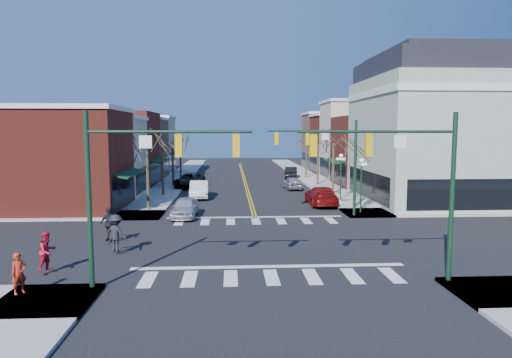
{
  "coord_description": "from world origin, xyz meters",
  "views": [
    {
      "loc": [
        -1.77,
        -25.64,
        6.46
      ],
      "look_at": [
        0.12,
        8.36,
        2.8
      ],
      "focal_mm": 32.0,
      "sensor_mm": 36.0,
      "label": 1
    }
  ],
  "objects": [
    {
      "name": "tree_right_a",
      "position": [
        8.4,
        11.0,
        2.31
      ],
      "size": [
        0.24,
        0.24,
        4.62
      ],
      "primitive_type": "cylinder",
      "color": "#382B21",
      "rests_on": "ground"
    },
    {
      "name": "bldg_left_tan",
      "position": [
        -15.5,
        35.75,
        3.9
      ],
      "size": [
        10.0,
        7.5,
        7.8
      ],
      "primitive_type": "cube",
      "color": "#88634B",
      "rests_on": "ground"
    },
    {
      "name": "tree_right_b",
      "position": [
        8.4,
        19.0,
        2.59
      ],
      "size": [
        0.24,
        0.24,
        5.18
      ],
      "primitive_type": "cylinder",
      "color": "#382B21",
      "rests_on": "ground"
    },
    {
      "name": "traffic_mast_near_left",
      "position": [
        -5.55,
        -7.4,
        4.71
      ],
      "size": [
        6.6,
        0.28,
        7.2
      ],
      "color": "#14331E",
      "rests_on": "ground"
    },
    {
      "name": "ground",
      "position": [
        0.0,
        0.0,
        0.0
      ],
      "size": [
        160.0,
        160.0,
        0.0
      ],
      "primitive_type": "plane",
      "color": "black",
      "rests_on": "ground"
    },
    {
      "name": "sidewalk_right",
      "position": [
        8.75,
        20.0,
        0.07
      ],
      "size": [
        3.5,
        70.0,
        0.15
      ],
      "primitive_type": "cube",
      "color": "#9E9B93",
      "rests_on": "ground"
    },
    {
      "name": "bldg_left_brick_b",
      "position": [
        -15.5,
        27.5,
        4.25
      ],
      "size": [
        10.0,
        9.0,
        8.5
      ],
      "primitive_type": "cube",
      "color": "maroon",
      "rests_on": "ground"
    },
    {
      "name": "car_left_far",
      "position": [
        -6.4,
        25.8,
        0.81
      ],
      "size": [
        3.42,
        6.13,
        1.62
      ],
      "primitive_type": "imported",
      "rotation": [
        0.0,
        0.0,
        -0.13
      ],
      "color": "black",
      "rests_on": "ground"
    },
    {
      "name": "car_right_mid",
      "position": [
        4.94,
        23.64,
        0.71
      ],
      "size": [
        1.96,
        4.27,
        1.42
      ],
      "primitive_type": "imported",
      "rotation": [
        0.0,
        0.0,
        3.21
      ],
      "color": "#B1B2B6",
      "rests_on": "ground"
    },
    {
      "name": "bldg_right_tan",
      "position": [
        15.5,
        49.0,
        4.5
      ],
      "size": [
        10.0,
        8.0,
        9.0
      ],
      "primitive_type": "cube",
      "color": "#88634B",
      "rests_on": "ground"
    },
    {
      "name": "traffic_mast_far_right",
      "position": [
        5.55,
        7.4,
        4.71
      ],
      "size": [
        6.6,
        0.28,
        7.2
      ],
      "color": "#14331E",
      "rests_on": "ground"
    },
    {
      "name": "bldg_left_brick_a",
      "position": [
        -15.5,
        11.75,
        4.0
      ],
      "size": [
        10.0,
        8.5,
        8.0
      ],
      "primitive_type": "cube",
      "color": "maroon",
      "rests_on": "ground"
    },
    {
      "name": "tree_right_d",
      "position": [
        8.4,
        35.0,
        2.48
      ],
      "size": [
        0.24,
        0.24,
        4.97
      ],
      "primitive_type": "cylinder",
      "color": "#382B21",
      "rests_on": "ground"
    },
    {
      "name": "lamppost_corner",
      "position": [
        8.2,
        8.5,
        2.96
      ],
      "size": [
        0.36,
        0.36,
        4.33
      ],
      "color": "#14331E",
      "rests_on": "ground"
    },
    {
      "name": "car_left_near",
      "position": [
        -5.19,
        8.0,
        0.75
      ],
      "size": [
        1.99,
        4.51,
        1.51
      ],
      "primitive_type": "imported",
      "rotation": [
        0.0,
        0.0,
        -0.05
      ],
      "color": "silver",
      "rests_on": "ground"
    },
    {
      "name": "tree_right_c",
      "position": [
        8.4,
        27.0,
        2.42
      ],
      "size": [
        0.24,
        0.24,
        4.83
      ],
      "primitive_type": "cylinder",
      "color": "#382B21",
      "rests_on": "ground"
    },
    {
      "name": "car_right_near",
      "position": [
        6.04,
        12.98,
        0.81
      ],
      "size": [
        2.37,
        5.62,
        1.62
      ],
      "primitive_type": "imported",
      "rotation": [
        0.0,
        0.0,
        3.12
      ],
      "color": "maroon",
      "rests_on": "ground"
    },
    {
      "name": "bldg_right_brick_b",
      "position": [
        15.5,
        41.0,
        4.25
      ],
      "size": [
        10.0,
        8.0,
        8.5
      ],
      "primitive_type": "cube",
      "color": "maroon",
      "rests_on": "ground"
    },
    {
      "name": "bldg_left_stucco_b",
      "position": [
        -15.5,
        43.5,
        4.1
      ],
      "size": [
        10.0,
        8.0,
        8.2
      ],
      "primitive_type": "cube",
      "color": "beige",
      "rests_on": "ground"
    },
    {
      "name": "bldg_right_brick_a",
      "position": [
        15.5,
        25.75,
        4.0
      ],
      "size": [
        10.0,
        8.5,
        8.0
      ],
      "primitive_type": "cube",
      "color": "maroon",
      "rests_on": "ground"
    },
    {
      "name": "traffic_mast_near_right",
      "position": [
        5.55,
        -7.4,
        4.71
      ],
      "size": [
        6.6,
        0.28,
        7.2
      ],
      "color": "#14331E",
      "rests_on": "ground"
    },
    {
      "name": "sidewalk_left",
      "position": [
        -8.75,
        20.0,
        0.07
      ],
      "size": [
        3.5,
        70.0,
        0.15
      ],
      "primitive_type": "cube",
      "color": "#9E9B93",
      "rests_on": "ground"
    },
    {
      "name": "lamppost_midblock",
      "position": [
        8.2,
        15.0,
        2.96
      ],
      "size": [
        0.36,
        0.36,
        4.33
      ],
      "color": "#14331E",
      "rests_on": "ground"
    },
    {
      "name": "tree_left_c",
      "position": [
        -8.4,
        27.0,
        2.27
      ],
      "size": [
        0.24,
        0.24,
        4.55
      ],
      "primitive_type": "cylinder",
      "color": "#382B21",
      "rests_on": "ground"
    },
    {
      "name": "car_left_mid",
      "position": [
        -4.8,
        17.8,
        0.81
      ],
      "size": [
        1.92,
        4.97,
        1.61
      ],
      "primitive_type": "imported",
      "rotation": [
        0.0,
        0.0,
        0.04
      ],
      "color": "white",
      "rests_on": "ground"
    },
    {
      "name": "pedestrian_red_a",
      "position": [
        -9.98,
        -8.04,
        0.95
      ],
      "size": [
        0.67,
        0.7,
        1.61
      ],
      "primitive_type": "imported",
      "rotation": [
        0.0,
        0.0,
        0.89
      ],
      "color": "red",
      "rests_on": "sidewalk_left"
    },
    {
      "name": "pedestrian_red_b",
      "position": [
        -10.0,
        -5.2,
        1.06
      ],
      "size": [
        1.03,
        1.11,
        1.82
      ],
      "primitive_type": "imported",
      "rotation": [
        0.0,
        0.0,
        1.07
      ],
      "color": "red",
      "rests_on": "sidewalk_left"
    },
    {
      "name": "pedestrian_dark_a",
      "position": [
        -8.73,
        0.37,
        1.12
      ],
      "size": [
        1.23,
        0.82,
        1.94
      ],
      "primitive_type": "imported",
      "rotation": [
        0.0,
        0.0,
        -0.34
      ],
      "color": "black",
      "rests_on": "sidewalk_left"
    },
    {
      "name": "bldg_left_stucco_a",
      "position": [
        -15.5,
        19.5,
        3.75
      ],
      "size": [
        10.0,
        7.0,
        7.5
      ],
      "primitive_type": "cube",
      "color": "beige",
      "rests_on": "ground"
    },
    {
      "name": "pedestrian_dark_b",
      "position": [
        -7.74,
        -2.06,
        1.13
      ],
      "size": [
        1.46,
        1.2,
        1.97
      ],
      "primitive_type": "imported",
      "rotation": [
        0.0,
        0.0,
        2.7
      ],
      "color": "black",
      "rests_on": "sidewalk_left"
    },
    {
      "name": "bldg_right_stucco",
      "position": [
        15.5,
        33.5,
        5.0
      ],
      "size": [
        10.0,
        7.0,
        10.0
      ],
      "primitive_type": "cube",
      "color": "beige",
      "rests_on": "ground"
    },
    {
      "name": "tree_left_a",
      "position": [
        -8.4,
        11.0,
        2.38
      ],
      "size": [
        0.24,
        0.24,
        4.76
      ],
      "primitive_type": "cylinder",
      "color": "#382B21",
      "rests_on": "ground"
    },
    {
      "name": "victorian_corner",
      "position": [
        16.5,
        14.5,
        6.66
      ],
      "size": [
        12.25,
        14.25,
        13.3
      ],
      "color": "#A7B39B",
      "rests_on": "ground"
    },
    {
      "name": "tree_left_d",
      "position": [
        -8.4,
        35.0,
        2.45
      ],
      "size": [
        0.24,
        0.24,
        4.9
      ],
      "primitive_type": "cylinder",
      "color": "#382B21",
      "rests_on": "ground"
    },
    {
      "name": "car_right_far",
      "position": [
        6.4,
        35.61,
        0.76
      ],
      "size": [
        2.18,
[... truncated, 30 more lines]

